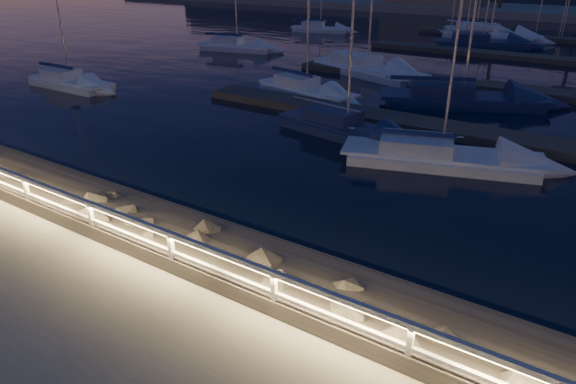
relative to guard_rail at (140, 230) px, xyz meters
The scene contains 17 objects.
ground 0.78m from the guard_rail, ahead, with size 400.00×400.00×0.00m, color #A09C91.
harbor_water 31.27m from the guard_rail, 89.87° to the left, with size 400.00×440.00×0.60m.
guard_rail is the anchor object (origin of this frame).
riprap 2.76m from the guard_rail, 143.18° to the left, with size 39.67×2.84×1.33m.
floating_docks 32.52m from the guard_rail, 89.88° to the left, with size 22.00×36.00×0.40m.
far_shore 74.05m from the guard_rail, 90.04° to the left, with size 160.00×14.00×5.20m.
sailboat_a 23.44m from the guard_rail, 149.18° to the left, with size 6.47×2.08×11.00m.
sailboat_b 13.27m from the guard_rail, 95.18° to the left, with size 7.24×3.24×11.94m.
sailboat_c 21.37m from the guard_rail, 85.62° to the left, with size 9.07×5.96×15.08m.
sailboat_d 12.50m from the guard_rail, 73.32° to the left, with size 8.02×4.50×13.09m.
sailboat_e 35.06m from the guard_rail, 125.03° to the left, with size 7.12×3.53×11.75m.
sailboat_f 19.74m from the guard_rail, 109.77° to the left, with size 7.07×3.58×11.62m.
sailboat_g 26.77m from the guard_rail, 103.64° to the left, with size 9.43×5.42×15.46m.
sailboat_i 47.61m from the guard_rail, 114.98° to the left, with size 6.65×3.54×10.98m.
sailboat_j 42.17m from the guard_rail, 93.58° to the left, with size 8.60×5.43×14.28m.
sailboat_k 48.01m from the guard_rail, 94.07° to the left, with size 9.54×3.39×15.91m.
sailboat_n 52.54m from the guard_rail, 96.39° to the left, with size 6.69×2.41×11.18m.
Camera 1 is at (9.17, -7.28, 6.97)m, focal length 32.00 mm.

